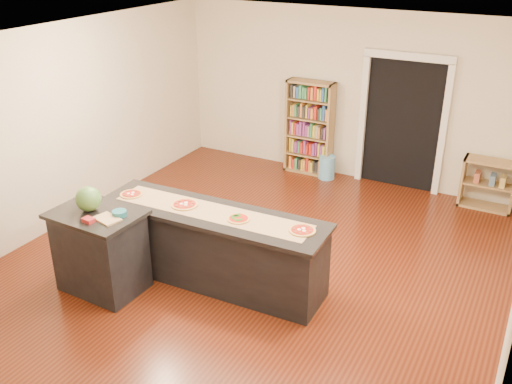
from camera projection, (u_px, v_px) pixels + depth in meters
The scene contains 16 objects.
room at pixel (248, 167), 6.57m from camera, with size 6.00×7.00×2.80m.
doorway at pixel (403, 116), 9.04m from camera, with size 1.40×0.09×2.21m.
kitchen_island at pixel (212, 247), 6.77m from camera, with size 2.80×0.76×0.92m.
side_counter at pixel (101, 251), 6.60m from camera, with size 1.01×0.74×1.00m.
bookshelf at pixel (309, 128), 9.73m from camera, with size 0.81×0.29×1.62m, color #9E7D4C.
low_shelf at pixel (488, 184), 8.62m from camera, with size 0.77×0.33×0.77m, color #9E7D4C.
waste_bin at pixel (327, 167), 9.73m from camera, with size 0.28×0.28×0.40m, color #62ABDC.
kraft_paper at pixel (212, 212), 6.58m from camera, with size 2.43×0.44×0.00m, color tan.
watermelon at pixel (88, 199), 6.39m from camera, with size 0.29×0.29×0.29m, color #144214.
cutting_board at pixel (107, 219), 6.23m from camera, with size 0.29×0.20×0.02m, color tan.
package_red at pixel (89, 220), 6.18m from camera, with size 0.13×0.09×0.05m, color maroon.
package_teal at pixel (119, 213), 6.31m from camera, with size 0.16×0.16×0.06m, color #195966.
pizza_a at pixel (131, 194), 7.00m from camera, with size 0.27×0.27×0.02m.
pizza_b at pixel (185, 204), 6.73m from camera, with size 0.32×0.32×0.02m.
pizza_c at pixel (239, 219), 6.40m from camera, with size 0.27×0.27×0.02m.
pizza_d at pixel (302, 230), 6.15m from camera, with size 0.30×0.30×0.02m.
Camera 1 is at (2.96, -5.32, 3.88)m, focal length 40.00 mm.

